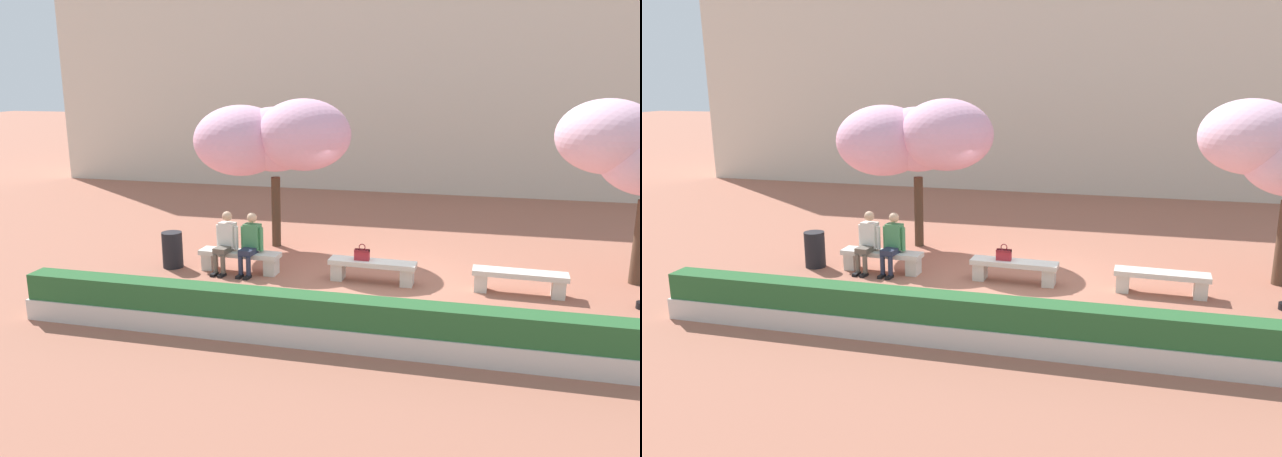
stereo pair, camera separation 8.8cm
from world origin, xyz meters
The scene contains 11 objects.
ground_plane centered at (0.00, 0.00, 0.00)m, with size 100.00×100.00×0.00m, color #9E604C.
building_facade centered at (0.00, 11.92, 4.77)m, with size 28.00×4.00×9.53m, color beige.
stone_bench_west_end centered at (-2.84, 0.00, 0.30)m, with size 1.77×0.49×0.45m.
stone_bench_near_west centered at (0.00, 0.00, 0.30)m, with size 1.77×0.49×0.45m.
stone_bench_center centered at (2.84, 0.00, 0.30)m, with size 1.77×0.49×0.45m.
person_seated_left centered at (-3.13, -0.05, 0.70)m, with size 0.51×0.71×1.29m.
person_seated_right centered at (-2.57, -0.05, 0.70)m, with size 0.51×0.71×1.29m.
handbag centered at (-0.21, 0.00, 0.58)m, with size 0.30×0.15×0.34m.
cherry_tree_main centered at (-2.76, 2.01, 2.63)m, with size 3.73×2.38×3.56m.
planter_hedge_foreground centered at (0.00, -3.17, 0.39)m, with size 10.79×0.50×0.80m.
trash_bin centered at (-4.37, -0.05, 0.39)m, with size 0.44×0.44×0.78m, color black.
Camera 2 is at (2.00, -11.85, 4.09)m, focal length 35.00 mm.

